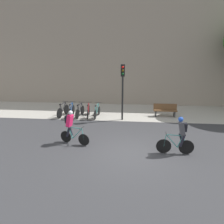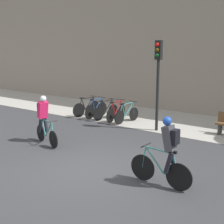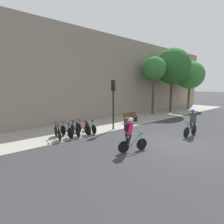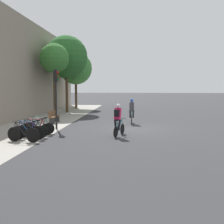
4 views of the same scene
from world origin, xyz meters
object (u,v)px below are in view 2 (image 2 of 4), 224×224
object	(u,v)px
cyclist_pink	(44,118)
parked_bike_3	(116,112)
parked_bike_1	(96,109)
parked_bike_0	(87,108)
parked_bike_4	(127,114)
traffic_light_pole	(158,69)
parked_bike_2	(106,111)
cyclist_grey	(167,150)

from	to	relation	value
cyclist_pink	parked_bike_3	bearing A→B (deg)	89.99
parked_bike_1	cyclist_pink	bearing A→B (deg)	-74.61
parked_bike_1	parked_bike_3	size ratio (longest dim) A/B	0.98
parked_bike_0	parked_bike_1	distance (m)	0.61
parked_bike_4	cyclist_pink	bearing A→B (deg)	-97.83
parked_bike_1	traffic_light_pole	size ratio (longest dim) A/B	0.46
parked_bike_0	parked_bike_3	size ratio (longest dim) A/B	0.99
parked_bike_2	parked_bike_4	bearing A→B (deg)	-0.04
traffic_light_pole	parked_bike_0	bearing A→B (deg)	173.98
cyclist_pink	traffic_light_pole	distance (m)	4.91
parked_bike_2	traffic_light_pole	distance (m)	3.72
cyclist_grey	cyclist_pink	bearing A→B (deg)	172.53
cyclist_grey	parked_bike_2	world-z (taller)	cyclist_grey
cyclist_grey	parked_bike_0	distance (m)	8.70
cyclist_pink	cyclist_grey	world-z (taller)	cyclist_grey
parked_bike_1	parked_bike_3	xyz separation A→B (m)	(1.22, -0.00, -0.01)
parked_bike_4	parked_bike_3	bearing A→B (deg)	179.97
parked_bike_3	parked_bike_4	world-z (taller)	parked_bike_3
cyclist_pink	parked_bike_2	distance (m)	4.50
cyclist_grey	parked_bike_3	xyz separation A→B (m)	(-5.19, 5.10, -0.55)
cyclist_grey	parked_bike_1	size ratio (longest dim) A/B	1.05
cyclist_pink	cyclist_grey	bearing A→B (deg)	-7.47
cyclist_pink	parked_bike_0	xyz separation A→B (m)	(-1.83, 4.42, -0.53)
parked_bike_4	traffic_light_pole	world-z (taller)	traffic_light_pole
parked_bike_0	parked_bike_4	xyz separation A→B (m)	(2.44, -0.00, -0.02)
parked_bike_1	traffic_light_pole	bearing A→B (deg)	-7.02
parked_bike_4	traffic_light_pole	xyz separation A→B (m)	(1.79, -0.44, 2.16)
cyclist_grey	traffic_light_pole	distance (m)	5.67
parked_bike_1	parked_bike_3	bearing A→B (deg)	-0.06
parked_bike_2	parked_bike_3	world-z (taller)	parked_bike_3
cyclist_pink	parked_bike_1	distance (m)	4.62
parked_bike_0	parked_bike_2	bearing A→B (deg)	-0.04
parked_bike_2	parked_bike_3	distance (m)	0.61
cyclist_pink	parked_bike_2	xyz separation A→B (m)	(-0.61, 4.42, -0.55)
cyclist_grey	parked_bike_4	xyz separation A→B (m)	(-4.58, 5.10, -0.56)
traffic_light_pole	parked_bike_3	bearing A→B (deg)	169.50
cyclist_grey	parked_bike_0	xyz separation A→B (m)	(-7.02, 5.11, -0.53)
cyclist_grey	parked_bike_2	bearing A→B (deg)	138.66
cyclist_pink	parked_bike_1	world-z (taller)	cyclist_pink
parked_bike_0	parked_bike_3	bearing A→B (deg)	-0.04
cyclist_grey	parked_bike_2	size ratio (longest dim) A/B	1.08
cyclist_pink	parked_bike_0	size ratio (longest dim) A/B	1.03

